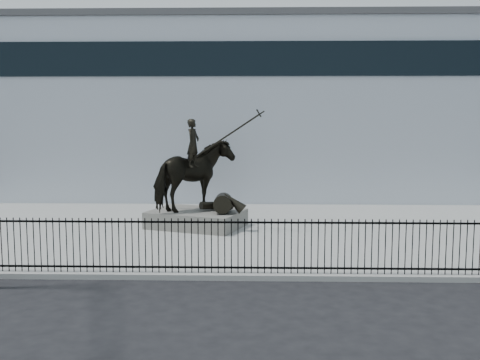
{
  "coord_description": "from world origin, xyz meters",
  "views": [
    {
      "loc": [
        -0.11,
        -13.59,
        4.45
      ],
      "look_at": [
        -0.63,
        6.0,
        2.14
      ],
      "focal_mm": 42.0,
      "sensor_mm": 36.0,
      "label": 1
    }
  ],
  "objects": [
    {
      "name": "building",
      "position": [
        0.0,
        20.0,
        4.5
      ],
      "size": [
        44.0,
        14.0,
        9.0
      ],
      "primitive_type": "cube",
      "color": "silver",
      "rests_on": "ground"
    },
    {
      "name": "statue_plinth",
      "position": [
        -2.34,
        7.46,
        0.47
      ],
      "size": [
        3.95,
        3.31,
        0.63
      ],
      "primitive_type": "cube",
      "rotation": [
        0.0,
        0.0,
        -0.34
      ],
      "color": "#5E5B56",
      "rests_on": "plaza"
    },
    {
      "name": "picket_fence",
      "position": [
        0.0,
        1.25,
        0.9
      ],
      "size": [
        22.1,
        0.1,
        1.5
      ],
      "color": "black",
      "rests_on": "plaza"
    },
    {
      "name": "equestrian_statue",
      "position": [
        -2.28,
        7.43,
        2.11
      ],
      "size": [
        4.1,
        3.28,
        3.66
      ],
      "rotation": [
        0.0,
        0.0,
        -0.34
      ],
      "color": "black",
      "rests_on": "statue_plinth"
    },
    {
      "name": "plaza",
      "position": [
        0.0,
        7.0,
        0.07
      ],
      "size": [
        30.0,
        12.0,
        0.15
      ],
      "primitive_type": "cube",
      "color": "#959592",
      "rests_on": "ground"
    },
    {
      "name": "ground",
      "position": [
        0.0,
        0.0,
        0.0
      ],
      "size": [
        120.0,
        120.0,
        0.0
      ],
      "primitive_type": "plane",
      "color": "black",
      "rests_on": "ground"
    }
  ]
}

